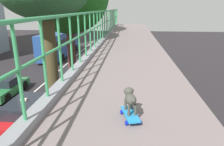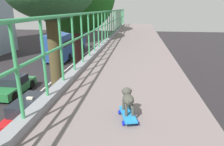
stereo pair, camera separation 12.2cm
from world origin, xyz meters
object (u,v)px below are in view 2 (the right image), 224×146
car_green_sixth (14,86)px  city_bus (67,42)px  small_dog (128,98)px  toy_skateboard (128,115)px  car_red_taxi_fifth (33,110)px

car_green_sixth → city_bus: city_bus is taller
city_bus → small_dog: bearing=-68.6°
toy_skateboard → small_dog: (-0.01, 0.05, 0.22)m
car_red_taxi_fifth → toy_skateboard: bearing=-52.8°
car_green_sixth → city_bus: bearing=91.3°
city_bus → car_red_taxi_fifth: bearing=-77.2°
city_bus → car_green_sixth: bearing=-88.7°
city_bus → toy_skateboard: size_ratio=21.94×
toy_skateboard → small_dog: small_dog is taller
car_red_taxi_fifth → toy_skateboard: 10.68m
city_bus → toy_skateboard: bearing=-68.6°
car_red_taxi_fifth → city_bus: bearing=102.8°
car_red_taxi_fifth → small_dog: 10.73m
city_bus → small_dog: size_ratio=30.75×
toy_skateboard → car_green_sixth: bearing=129.4°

